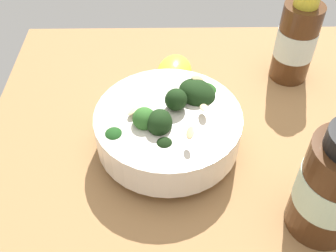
{
  "coord_description": "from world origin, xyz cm",
  "views": [
    {
      "loc": [
        33.93,
        -6.16,
        40.01
      ],
      "look_at": [
        -1.46,
        -5.67,
        4.0
      ],
      "focal_mm": 43.01,
      "sensor_mm": 36.0,
      "label": 1
    }
  ],
  "objects_px": {
    "bowl_of_broccoli": "(169,126)",
    "lemon_wedge": "(174,73)",
    "bottle_short": "(334,186)",
    "bottle_tall": "(296,41)"
  },
  "relations": [
    {
      "from": "lemon_wedge",
      "to": "bottle_short",
      "type": "height_order",
      "value": "bottle_short"
    },
    {
      "from": "bottle_tall",
      "to": "bottle_short",
      "type": "bearing_deg",
      "value": -5.46
    },
    {
      "from": "bowl_of_broccoli",
      "to": "lemon_wedge",
      "type": "bearing_deg",
      "value": 175.48
    },
    {
      "from": "bottle_short",
      "to": "lemon_wedge",
      "type": "bearing_deg",
      "value": -147.48
    },
    {
      "from": "bowl_of_broccoli",
      "to": "lemon_wedge",
      "type": "relative_size",
      "value": 2.52
    },
    {
      "from": "bottle_tall",
      "to": "bowl_of_broccoli",
      "type": "bearing_deg",
      "value": -51.96
    },
    {
      "from": "bottle_tall",
      "to": "bottle_short",
      "type": "xyz_separation_m",
      "value": [
        0.26,
        -0.03,
        0.0
      ]
    },
    {
      "from": "bowl_of_broccoli",
      "to": "lemon_wedge",
      "type": "distance_m",
      "value": 0.13
    },
    {
      "from": "bowl_of_broccoli",
      "to": "bottle_short",
      "type": "distance_m",
      "value": 0.2
    },
    {
      "from": "bottle_tall",
      "to": "bottle_short",
      "type": "distance_m",
      "value": 0.27
    }
  ]
}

